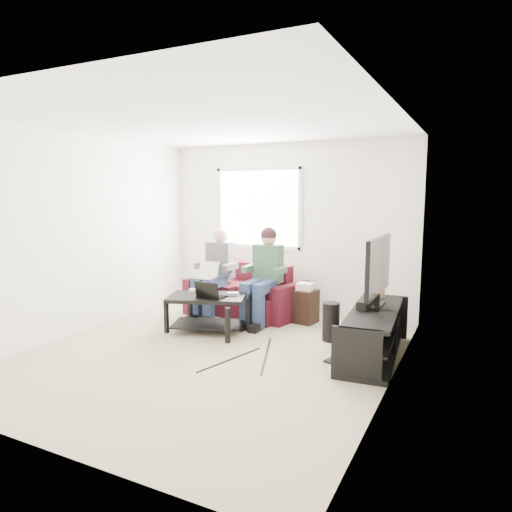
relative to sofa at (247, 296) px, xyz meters
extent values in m
plane|color=tan|center=(0.42, -1.69, -0.29)|extent=(4.50, 4.50, 0.00)
plane|color=white|center=(0.42, -1.69, 2.31)|extent=(4.50, 4.50, 0.00)
plane|color=white|center=(0.42, 0.56, 1.01)|extent=(4.50, 0.00, 4.50)
plane|color=white|center=(0.42, -3.94, 1.01)|extent=(4.50, 0.00, 4.50)
plane|color=white|center=(-1.58, -1.69, 1.01)|extent=(0.00, 4.50, 4.50)
plane|color=white|center=(2.42, -1.69, 1.01)|extent=(0.00, 4.50, 4.50)
cube|color=white|center=(-0.08, 0.55, 1.31)|extent=(1.40, 0.01, 1.20)
cube|color=silver|center=(-0.08, 0.54, 1.31)|extent=(1.48, 0.04, 1.28)
cube|color=#4A1219|center=(0.00, -0.04, -0.10)|extent=(1.44, 0.97, 0.38)
cube|color=#4A1219|center=(0.00, 0.26, 0.28)|extent=(1.33, 0.47, 0.39)
cube|color=#4A1219|center=(-0.74, -0.04, -0.02)|extent=(0.32, 0.82, 0.54)
cube|color=#4A1219|center=(0.74, -0.04, -0.02)|extent=(0.32, 0.82, 0.54)
cube|color=#4A1219|center=(-0.33, -0.06, 0.14)|extent=(0.74, 0.71, 0.10)
cube|color=#4A1219|center=(0.33, -0.06, 0.14)|extent=(0.74, 0.71, 0.10)
cube|color=navy|center=(-0.50, -0.44, 0.26)|extent=(0.16, 0.45, 0.14)
cube|color=navy|center=(-0.30, -0.44, 0.26)|extent=(0.16, 0.45, 0.14)
cube|color=navy|center=(-0.50, -0.62, -0.05)|extent=(0.13, 0.13, 0.48)
cube|color=navy|center=(-0.30, -0.62, -0.05)|extent=(0.13, 0.13, 0.48)
cube|color=#4F4F54|center=(-0.40, -0.11, 0.54)|extent=(0.40, 0.22, 0.55)
sphere|color=tan|center=(-0.40, -0.09, 0.91)|extent=(0.22, 0.22, 0.22)
cube|color=navy|center=(0.30, -0.44, 0.26)|extent=(0.16, 0.45, 0.14)
cube|color=navy|center=(0.50, -0.44, 0.26)|extent=(0.16, 0.45, 0.14)
cube|color=navy|center=(0.30, -0.62, -0.05)|extent=(0.13, 0.13, 0.48)
cube|color=navy|center=(0.50, -0.62, -0.05)|extent=(0.13, 0.13, 0.48)
cube|color=#4B4D4C|center=(0.40, -0.11, 0.54)|extent=(0.40, 0.22, 0.55)
sphere|color=tan|center=(0.40, -0.09, 0.91)|extent=(0.22, 0.22, 0.22)
sphere|color=black|center=(0.40, -0.09, 0.95)|extent=(0.23, 0.23, 0.23)
cube|color=black|center=(-0.06, -1.03, 0.18)|extent=(1.14, 0.91, 0.05)
cube|color=black|center=(-0.06, -1.03, -0.18)|extent=(1.04, 0.81, 0.02)
cube|color=black|center=(-0.53, -1.30, -0.07)|extent=(0.05, 0.05, 0.45)
cube|color=black|center=(0.41, -1.30, -0.07)|extent=(0.05, 0.05, 0.45)
cube|color=black|center=(-0.53, -0.76, -0.07)|extent=(0.05, 0.05, 0.45)
cube|color=black|center=(0.41, -0.76, -0.07)|extent=(0.05, 0.05, 0.45)
cube|color=silver|center=(-0.34, -0.91, 0.23)|extent=(0.16, 0.13, 0.04)
cube|color=black|center=(-0.16, -0.85, 0.23)|extent=(0.17, 0.14, 0.04)
cube|color=gray|center=(0.24, -0.88, 0.23)|extent=(0.17, 0.14, 0.04)
cube|color=black|center=(2.12, -0.97, 0.24)|extent=(0.62, 1.67, 0.04)
cube|color=black|center=(2.12, -0.97, -0.02)|extent=(0.58, 1.61, 0.03)
cube|color=black|center=(2.12, -0.97, -0.26)|extent=(0.62, 1.67, 0.06)
cube|color=black|center=(2.12, -1.77, -0.02)|extent=(0.49, 0.08, 0.55)
cube|color=black|center=(2.12, -0.17, -0.02)|extent=(0.49, 0.08, 0.55)
cube|color=black|center=(2.12, -0.87, 0.28)|extent=(0.12, 0.40, 0.04)
cube|color=black|center=(2.12, -0.87, 0.36)|extent=(0.06, 0.06, 0.12)
cube|color=black|center=(2.12, -0.87, 0.74)|extent=(0.05, 1.10, 0.65)
cube|color=#D13175|center=(2.09, -0.87, 0.74)|extent=(0.01, 1.01, 0.58)
cube|color=black|center=(2.00, -0.87, 0.31)|extent=(0.12, 0.50, 0.10)
cylinder|color=#9F7844|center=(2.07, -0.34, 0.32)|extent=(0.08, 0.08, 0.12)
cube|color=silver|center=(2.12, -1.37, 0.03)|extent=(0.30, 0.22, 0.06)
cube|color=gray|center=(2.12, -0.67, 0.04)|extent=(0.34, 0.26, 0.08)
cube|color=black|center=(2.12, -1.02, 0.03)|extent=(0.38, 0.30, 0.07)
cylinder|color=black|center=(1.52, -0.65, -0.05)|extent=(0.21, 0.21, 0.48)
cube|color=black|center=(1.80, -1.23, -0.28)|extent=(0.26, 0.44, 0.02)
cube|color=black|center=(0.94, -0.03, -0.05)|extent=(0.32, 0.32, 0.47)
cube|color=silver|center=(0.94, -0.03, 0.23)|extent=(0.22, 0.18, 0.10)
camera|label=1|loc=(3.14, -6.02, 1.55)|focal=32.00mm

